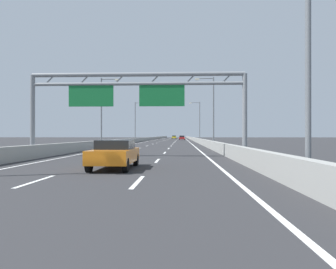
# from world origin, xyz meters

# --- Properties ---
(ground_plane) EXTENTS (260.00, 260.00, 0.00)m
(ground_plane) POSITION_xyz_m (0.00, 100.00, 0.00)
(ground_plane) COLOR #2D2D30
(lane_dash_left_1) EXTENTS (0.16, 3.00, 0.01)m
(lane_dash_left_1) POSITION_xyz_m (-1.80, 12.50, 0.01)
(lane_dash_left_1) COLOR white
(lane_dash_left_1) RESTS_ON ground_plane
(lane_dash_left_2) EXTENTS (0.16, 3.00, 0.01)m
(lane_dash_left_2) POSITION_xyz_m (-1.80, 21.50, 0.01)
(lane_dash_left_2) COLOR white
(lane_dash_left_2) RESTS_ON ground_plane
(lane_dash_left_3) EXTENTS (0.16, 3.00, 0.01)m
(lane_dash_left_3) POSITION_xyz_m (-1.80, 30.50, 0.01)
(lane_dash_left_3) COLOR white
(lane_dash_left_3) RESTS_ON ground_plane
(lane_dash_left_4) EXTENTS (0.16, 3.00, 0.01)m
(lane_dash_left_4) POSITION_xyz_m (-1.80, 39.50, 0.01)
(lane_dash_left_4) COLOR white
(lane_dash_left_4) RESTS_ON ground_plane
(lane_dash_left_5) EXTENTS (0.16, 3.00, 0.01)m
(lane_dash_left_5) POSITION_xyz_m (-1.80, 48.50, 0.01)
(lane_dash_left_5) COLOR white
(lane_dash_left_5) RESTS_ON ground_plane
(lane_dash_left_6) EXTENTS (0.16, 3.00, 0.01)m
(lane_dash_left_6) POSITION_xyz_m (-1.80, 57.50, 0.01)
(lane_dash_left_6) COLOR white
(lane_dash_left_6) RESTS_ON ground_plane
(lane_dash_left_7) EXTENTS (0.16, 3.00, 0.01)m
(lane_dash_left_7) POSITION_xyz_m (-1.80, 66.50, 0.01)
(lane_dash_left_7) COLOR white
(lane_dash_left_7) RESTS_ON ground_plane
(lane_dash_left_8) EXTENTS (0.16, 3.00, 0.01)m
(lane_dash_left_8) POSITION_xyz_m (-1.80, 75.50, 0.01)
(lane_dash_left_8) COLOR white
(lane_dash_left_8) RESTS_ON ground_plane
(lane_dash_left_9) EXTENTS (0.16, 3.00, 0.01)m
(lane_dash_left_9) POSITION_xyz_m (-1.80, 84.50, 0.01)
(lane_dash_left_9) COLOR white
(lane_dash_left_9) RESTS_ON ground_plane
(lane_dash_left_10) EXTENTS (0.16, 3.00, 0.01)m
(lane_dash_left_10) POSITION_xyz_m (-1.80, 93.50, 0.01)
(lane_dash_left_10) COLOR white
(lane_dash_left_10) RESTS_ON ground_plane
(lane_dash_left_11) EXTENTS (0.16, 3.00, 0.01)m
(lane_dash_left_11) POSITION_xyz_m (-1.80, 102.50, 0.01)
(lane_dash_left_11) COLOR white
(lane_dash_left_11) RESTS_ON ground_plane
(lane_dash_left_12) EXTENTS (0.16, 3.00, 0.01)m
(lane_dash_left_12) POSITION_xyz_m (-1.80, 111.50, 0.01)
(lane_dash_left_12) COLOR white
(lane_dash_left_12) RESTS_ON ground_plane
(lane_dash_left_13) EXTENTS (0.16, 3.00, 0.01)m
(lane_dash_left_13) POSITION_xyz_m (-1.80, 120.50, 0.01)
(lane_dash_left_13) COLOR white
(lane_dash_left_13) RESTS_ON ground_plane
(lane_dash_left_14) EXTENTS (0.16, 3.00, 0.01)m
(lane_dash_left_14) POSITION_xyz_m (-1.80, 129.50, 0.01)
(lane_dash_left_14) COLOR white
(lane_dash_left_14) RESTS_ON ground_plane
(lane_dash_left_15) EXTENTS (0.16, 3.00, 0.01)m
(lane_dash_left_15) POSITION_xyz_m (-1.80, 138.50, 0.01)
(lane_dash_left_15) COLOR white
(lane_dash_left_15) RESTS_ON ground_plane
(lane_dash_left_16) EXTENTS (0.16, 3.00, 0.01)m
(lane_dash_left_16) POSITION_xyz_m (-1.80, 147.50, 0.01)
(lane_dash_left_16) COLOR white
(lane_dash_left_16) RESTS_ON ground_plane
(lane_dash_left_17) EXTENTS (0.16, 3.00, 0.01)m
(lane_dash_left_17) POSITION_xyz_m (-1.80, 156.50, 0.01)
(lane_dash_left_17) COLOR white
(lane_dash_left_17) RESTS_ON ground_plane
(lane_dash_right_1) EXTENTS (0.16, 3.00, 0.01)m
(lane_dash_right_1) POSITION_xyz_m (1.80, 12.50, 0.01)
(lane_dash_right_1) COLOR white
(lane_dash_right_1) RESTS_ON ground_plane
(lane_dash_right_2) EXTENTS (0.16, 3.00, 0.01)m
(lane_dash_right_2) POSITION_xyz_m (1.80, 21.50, 0.01)
(lane_dash_right_2) COLOR white
(lane_dash_right_2) RESTS_ON ground_plane
(lane_dash_right_3) EXTENTS (0.16, 3.00, 0.01)m
(lane_dash_right_3) POSITION_xyz_m (1.80, 30.50, 0.01)
(lane_dash_right_3) COLOR white
(lane_dash_right_3) RESTS_ON ground_plane
(lane_dash_right_4) EXTENTS (0.16, 3.00, 0.01)m
(lane_dash_right_4) POSITION_xyz_m (1.80, 39.50, 0.01)
(lane_dash_right_4) COLOR white
(lane_dash_right_4) RESTS_ON ground_plane
(lane_dash_right_5) EXTENTS (0.16, 3.00, 0.01)m
(lane_dash_right_5) POSITION_xyz_m (1.80, 48.50, 0.01)
(lane_dash_right_5) COLOR white
(lane_dash_right_5) RESTS_ON ground_plane
(lane_dash_right_6) EXTENTS (0.16, 3.00, 0.01)m
(lane_dash_right_6) POSITION_xyz_m (1.80, 57.50, 0.01)
(lane_dash_right_6) COLOR white
(lane_dash_right_6) RESTS_ON ground_plane
(lane_dash_right_7) EXTENTS (0.16, 3.00, 0.01)m
(lane_dash_right_7) POSITION_xyz_m (1.80, 66.50, 0.01)
(lane_dash_right_7) COLOR white
(lane_dash_right_7) RESTS_ON ground_plane
(lane_dash_right_8) EXTENTS (0.16, 3.00, 0.01)m
(lane_dash_right_8) POSITION_xyz_m (1.80, 75.50, 0.01)
(lane_dash_right_8) COLOR white
(lane_dash_right_8) RESTS_ON ground_plane
(lane_dash_right_9) EXTENTS (0.16, 3.00, 0.01)m
(lane_dash_right_9) POSITION_xyz_m (1.80, 84.50, 0.01)
(lane_dash_right_9) COLOR white
(lane_dash_right_9) RESTS_ON ground_plane
(lane_dash_right_10) EXTENTS (0.16, 3.00, 0.01)m
(lane_dash_right_10) POSITION_xyz_m (1.80, 93.50, 0.01)
(lane_dash_right_10) COLOR white
(lane_dash_right_10) RESTS_ON ground_plane
(lane_dash_right_11) EXTENTS (0.16, 3.00, 0.01)m
(lane_dash_right_11) POSITION_xyz_m (1.80, 102.50, 0.01)
(lane_dash_right_11) COLOR white
(lane_dash_right_11) RESTS_ON ground_plane
(lane_dash_right_12) EXTENTS (0.16, 3.00, 0.01)m
(lane_dash_right_12) POSITION_xyz_m (1.80, 111.50, 0.01)
(lane_dash_right_12) COLOR white
(lane_dash_right_12) RESTS_ON ground_plane
(lane_dash_right_13) EXTENTS (0.16, 3.00, 0.01)m
(lane_dash_right_13) POSITION_xyz_m (1.80, 120.50, 0.01)
(lane_dash_right_13) COLOR white
(lane_dash_right_13) RESTS_ON ground_plane
(lane_dash_right_14) EXTENTS (0.16, 3.00, 0.01)m
(lane_dash_right_14) POSITION_xyz_m (1.80, 129.50, 0.01)
(lane_dash_right_14) COLOR white
(lane_dash_right_14) RESTS_ON ground_plane
(lane_dash_right_15) EXTENTS (0.16, 3.00, 0.01)m
(lane_dash_right_15) POSITION_xyz_m (1.80, 138.50, 0.01)
(lane_dash_right_15) COLOR white
(lane_dash_right_15) RESTS_ON ground_plane
(lane_dash_right_16) EXTENTS (0.16, 3.00, 0.01)m
(lane_dash_right_16) POSITION_xyz_m (1.80, 147.50, 0.01)
(lane_dash_right_16) COLOR white
(lane_dash_right_16) RESTS_ON ground_plane
(lane_dash_right_17) EXTENTS (0.16, 3.00, 0.01)m
(lane_dash_right_17) POSITION_xyz_m (1.80, 156.50, 0.01)
(lane_dash_right_17) COLOR white
(lane_dash_right_17) RESTS_ON ground_plane
(edge_line_left) EXTENTS (0.16, 176.00, 0.01)m
(edge_line_left) POSITION_xyz_m (-5.25, 88.00, 0.01)
(edge_line_left) COLOR white
(edge_line_left) RESTS_ON ground_plane
(edge_line_right) EXTENTS (0.16, 176.00, 0.01)m
(edge_line_right) POSITION_xyz_m (5.25, 88.00, 0.01)
(edge_line_right) COLOR white
(edge_line_right) RESTS_ON ground_plane
(barrier_left) EXTENTS (0.45, 220.00, 0.95)m
(barrier_left) POSITION_xyz_m (-6.90, 110.00, 0.47)
(barrier_left) COLOR #9E9E99
(barrier_left) RESTS_ON ground_plane
(barrier_right) EXTENTS (0.45, 220.00, 0.95)m
(barrier_right) POSITION_xyz_m (6.90, 110.00, 0.47)
(barrier_right) COLOR #9E9E99
(barrier_right) RESTS_ON ground_plane
(sign_gantry) EXTENTS (16.42, 0.36, 6.36)m
(sign_gantry) POSITION_xyz_m (-0.19, 25.12, 4.82)
(sign_gantry) COLOR gray
(sign_gantry) RESTS_ON ground_plane
(streetlamp_right_near) EXTENTS (2.58, 0.28, 9.50)m
(streetlamp_right_near) POSITION_xyz_m (7.47, 12.68, 5.40)
(streetlamp_right_near) COLOR slate
(streetlamp_right_near) RESTS_ON ground_plane
(streetlamp_left_mid) EXTENTS (2.58, 0.28, 9.50)m
(streetlamp_left_mid) POSITION_xyz_m (-7.47, 44.45, 5.40)
(streetlamp_left_mid) COLOR slate
(streetlamp_left_mid) RESTS_ON ground_plane
(streetlamp_right_mid) EXTENTS (2.58, 0.28, 9.50)m
(streetlamp_right_mid) POSITION_xyz_m (7.47, 44.45, 5.40)
(streetlamp_right_mid) COLOR slate
(streetlamp_right_mid) RESTS_ON ground_plane
(streetlamp_left_far) EXTENTS (2.58, 0.28, 9.50)m
(streetlamp_left_far) POSITION_xyz_m (-7.47, 76.21, 5.40)
(streetlamp_left_far) COLOR slate
(streetlamp_left_far) RESTS_ON ground_plane
(streetlamp_right_far) EXTENTS (2.58, 0.28, 9.50)m
(streetlamp_right_far) POSITION_xyz_m (7.47, 76.21, 5.40)
(streetlamp_right_far) COLOR slate
(streetlamp_right_far) RESTS_ON ground_plane
(white_car) EXTENTS (1.82, 4.55, 1.42)m
(white_car) POSITION_xyz_m (3.65, 131.08, 0.73)
(white_car) COLOR silver
(white_car) RESTS_ON ground_plane
(orange_car) EXTENTS (1.84, 4.16, 1.39)m
(orange_car) POSITION_xyz_m (0.08, 16.80, 0.73)
(orange_car) COLOR orange
(orange_car) RESTS_ON ground_plane
(red_car) EXTENTS (1.85, 4.18, 1.47)m
(red_car) POSITION_xyz_m (3.57, 107.72, 0.75)
(red_car) COLOR red
(red_car) RESTS_ON ground_plane
(yellow_car) EXTENTS (1.84, 4.47, 1.45)m
(yellow_car) POSITION_xyz_m (0.23, 137.37, 0.75)
(yellow_car) COLOR yellow
(yellow_car) RESTS_ON ground_plane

